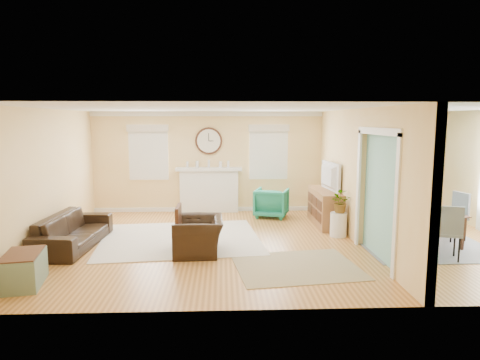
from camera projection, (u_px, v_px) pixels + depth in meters
name	position (u px, v px, depth m)	size (l,w,h in m)	color
floor	(281.00, 242.00, 8.40)	(9.00, 9.00, 0.00)	#9C5F28
wall_back	(266.00, 162.00, 11.19)	(9.00, 0.02, 2.60)	#EDC371
wall_front	(316.00, 209.00, 5.26)	(9.00, 0.02, 2.60)	#EDC371
wall_left	(45.00, 178.00, 8.04)	(0.02, 6.00, 2.60)	#EDC371
ceiling	(283.00, 108.00, 8.04)	(9.00, 6.00, 0.02)	white
partition	(355.00, 172.00, 8.56)	(0.17, 6.00, 2.60)	#EDC371
fireplace	(209.00, 189.00, 11.11)	(1.70, 0.30, 1.17)	white
wall_clock	(209.00, 141.00, 11.02)	(0.70, 0.07, 0.70)	#4E2716
window_left	(148.00, 149.00, 10.97)	(1.05, 0.13, 1.42)	white
window_right	(269.00, 148.00, 11.10)	(1.05, 0.13, 1.42)	white
pendant	(438.00, 130.00, 8.22)	(0.30, 0.30, 0.55)	gold
rug_cream	(181.00, 238.00, 8.64)	(3.13, 2.71, 0.02)	beige
rug_jute	(296.00, 267.00, 6.99)	(1.96, 1.61, 0.01)	#9B8B67
rug_grey	(414.00, 240.00, 8.56)	(2.36, 2.95, 0.01)	slate
sofa	(73.00, 231.00, 8.08)	(2.12, 0.83, 0.62)	black
eames_chair	(198.00, 236.00, 7.67)	(1.00, 0.87, 0.65)	black
green_chair	(271.00, 203.00, 10.56)	(0.76, 0.78, 0.71)	#147B5F
trunk	(23.00, 269.00, 6.18)	(0.65, 0.91, 0.48)	slate
credenza	(326.00, 207.00, 9.81)	(0.54, 1.60, 0.80)	#916030
tv	(326.00, 176.00, 9.71)	(1.11, 0.15, 0.64)	black
garden_stool	(338.00, 225.00, 8.80)	(0.34, 0.34, 0.50)	white
potted_plant	(339.00, 202.00, 8.73)	(0.41, 0.35, 0.45)	#337F33
dining_table	(415.00, 224.00, 8.52)	(1.84, 1.03, 0.65)	#4E2716
dining_chair_n	(392.00, 204.00, 9.51)	(0.48, 0.48, 0.89)	slate
dining_chair_s	(447.00, 227.00, 7.32)	(0.53, 0.53, 0.96)	slate
dining_chair_w	(381.00, 215.00, 8.36)	(0.41, 0.41, 0.93)	white
dining_chair_e	(453.00, 212.00, 8.49)	(0.51, 0.51, 0.96)	slate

